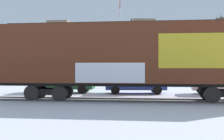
{
  "coord_description": "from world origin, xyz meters",
  "views": [
    {
      "loc": [
        0.19,
        -17.54,
        1.94
      ],
      "look_at": [
        -1.88,
        1.29,
        1.81
      ],
      "focal_mm": 47.57,
      "sensor_mm": 36.0,
      "label": 1
    }
  ],
  "objects_px": {
    "parked_car_green": "(63,82)",
    "parked_car_blue": "(135,82)",
    "parked_car_white": "(220,83)",
    "flagpole": "(120,30)",
    "freight_car": "(134,55)"
  },
  "relations": [
    {
      "from": "parked_car_green",
      "to": "parked_car_blue",
      "type": "relative_size",
      "value": 1.03
    },
    {
      "from": "parked_car_blue",
      "to": "parked_car_white",
      "type": "distance_m",
      "value": 6.23
    },
    {
      "from": "flagpole",
      "to": "parked_car_blue",
      "type": "bearing_deg",
      "value": -75.46
    },
    {
      "from": "freight_car",
      "to": "parked_car_green",
      "type": "distance_m",
      "value": 7.85
    },
    {
      "from": "freight_car",
      "to": "parked_car_green",
      "type": "bearing_deg",
      "value": 138.57
    },
    {
      "from": "freight_car",
      "to": "parked_car_white",
      "type": "distance_m",
      "value": 8.03
    },
    {
      "from": "flagpole",
      "to": "parked_car_blue",
      "type": "xyz_separation_m",
      "value": [
        1.7,
        -6.56,
        -4.8
      ]
    },
    {
      "from": "freight_car",
      "to": "flagpole",
      "type": "distance_m",
      "value": 11.96
    },
    {
      "from": "parked_car_green",
      "to": "freight_car",
      "type": "bearing_deg",
      "value": -41.43
    },
    {
      "from": "freight_car",
      "to": "parked_car_white",
      "type": "relative_size",
      "value": 3.9
    },
    {
      "from": "freight_car",
      "to": "flagpole",
      "type": "bearing_deg",
      "value": 98.97
    },
    {
      "from": "flagpole",
      "to": "parked_car_white",
      "type": "bearing_deg",
      "value": -39.74
    },
    {
      "from": "freight_car",
      "to": "parked_car_blue",
      "type": "bearing_deg",
      "value": 91.24
    },
    {
      "from": "parked_car_blue",
      "to": "parked_car_white",
      "type": "bearing_deg",
      "value": -0.28
    },
    {
      "from": "parked_car_green",
      "to": "parked_car_white",
      "type": "bearing_deg",
      "value": -0.98
    }
  ]
}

